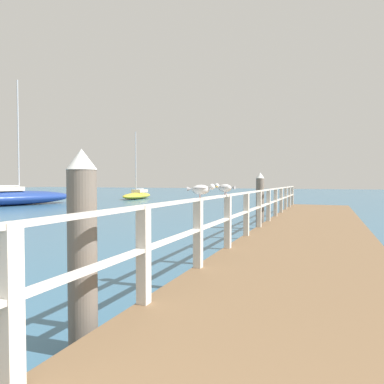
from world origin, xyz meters
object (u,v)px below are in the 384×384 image
object	(u,v)px
dock_piling_near	(82,251)
boat_3	(137,195)
boat_1	(12,197)
seagull_background	(224,188)
dock_piling_far	(260,201)
seagull_foreground	(201,189)

from	to	relation	value
dock_piling_near	boat_3	size ratio (longest dim) A/B	0.31
boat_1	seagull_background	bearing A→B (deg)	-13.73
boat_3	dock_piling_near	bearing A→B (deg)	113.53
dock_piling_far	boat_1	distance (m)	19.01
dock_piling_far	seagull_background	world-z (taller)	dock_piling_far
seagull_foreground	boat_1	xyz separation A→B (m)	(-18.70, 11.95, -0.99)
dock_piling_far	dock_piling_near	bearing A→B (deg)	-90.00
dock_piling_far	boat_3	bearing A→B (deg)	132.85
dock_piling_near	boat_1	world-z (taller)	boat_1
seagull_background	dock_piling_near	bearing A→B (deg)	-174.83
seagull_background	dock_piling_far	bearing A→B (deg)	14.99
dock_piling_far	seagull_background	bearing A→B (deg)	-86.18
seagull_foreground	seagull_background	world-z (taller)	same
dock_piling_near	boat_3	bearing A→B (deg)	120.59
dock_piling_far	boat_1	bearing A→B (deg)	164.49
dock_piling_near	boat_3	xyz separation A→B (m)	(-14.84, 25.11, -0.63)
seagull_foreground	boat_3	world-z (taller)	boat_3
dock_piling_far	boat_3	world-z (taller)	boat_3
seagull_background	boat_1	size ratio (longest dim) A/B	0.05
boat_1	dock_piling_far	bearing A→B (deg)	0.44
seagull_background	boat_1	world-z (taller)	boat_1
seagull_background	boat_3	xyz separation A→B (m)	(-15.22, 21.57, -1.18)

